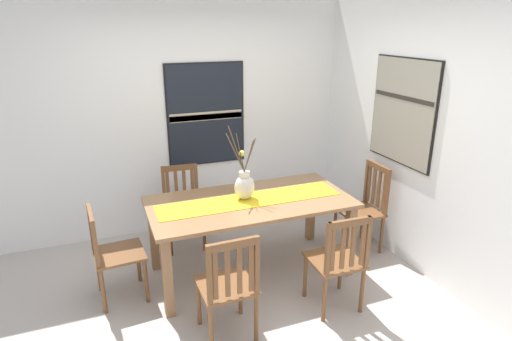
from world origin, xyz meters
TOP-DOWN VIEW (x-y plane):
  - ground_plane at (0.00, 0.00)m, footprint 6.40×6.40m
  - wall_back at (0.00, 1.86)m, footprint 6.40×0.12m
  - wall_side at (1.86, 0.00)m, footprint 0.12×6.40m
  - dining_table at (0.23, 0.55)m, footprint 1.91×0.95m
  - table_runner at (0.23, 0.55)m, footprint 1.76×0.36m
  - centerpiece_vase at (0.19, 0.59)m, footprint 0.29×0.20m
  - chair_0 at (-0.26, -0.29)m, footprint 0.43×0.43m
  - chair_1 at (-0.27, 1.36)m, footprint 0.44×0.44m
  - chair_2 at (0.71, -0.27)m, footprint 0.43×0.43m
  - chair_3 at (-1.05, 0.57)m, footprint 0.45×0.45m
  - chair_4 at (1.55, 0.56)m, footprint 0.42×0.42m
  - painting_on_back_wall at (0.15, 1.79)m, footprint 0.91×0.05m
  - painting_on_side_wall at (1.79, 0.42)m, footprint 0.05×0.90m

SIDE VIEW (x-z plane):
  - ground_plane at x=0.00m, z-range -0.03..0.00m
  - chair_3 at x=-1.05m, z-range 0.03..0.90m
  - chair_1 at x=-0.27m, z-range 0.02..0.91m
  - chair_2 at x=0.71m, z-range 0.02..0.93m
  - chair_0 at x=-0.26m, z-range 0.02..0.94m
  - chair_4 at x=1.55m, z-range 0.01..0.97m
  - dining_table at x=0.23m, z-range 0.28..1.05m
  - table_runner at x=0.23m, z-range 0.77..0.78m
  - centerpiece_vase at x=0.19m, z-range 0.56..1.27m
  - wall_back at x=0.00m, z-range 0.00..2.70m
  - wall_side at x=1.86m, z-range 0.00..2.70m
  - painting_on_back_wall at x=0.15m, z-range 0.77..1.95m
  - painting_on_side_wall at x=1.79m, z-range 1.01..2.06m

